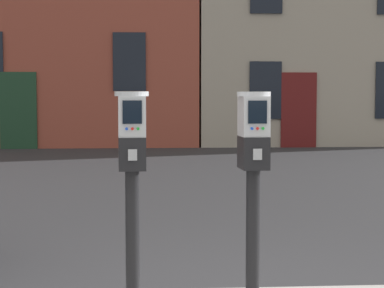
# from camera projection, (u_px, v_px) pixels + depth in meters

# --- Properties ---
(parking_meter_near_kerb) EXTENTS (0.23, 0.26, 1.40)m
(parking_meter_near_kerb) POSITION_uv_depth(u_px,v_px,m) (132.00, 160.00, 4.30)
(parking_meter_near_kerb) COLOR black
(parking_meter_near_kerb) RESTS_ON sidewalk_slab
(parking_meter_twin_adjacent) EXTENTS (0.23, 0.26, 1.40)m
(parking_meter_twin_adjacent) POSITION_uv_depth(u_px,v_px,m) (253.00, 159.00, 4.35)
(parking_meter_twin_adjacent) COLOR black
(parking_meter_twin_adjacent) RESTS_ON sidewalk_slab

